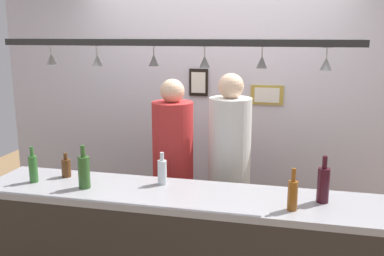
# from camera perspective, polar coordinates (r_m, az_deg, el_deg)

# --- Properties ---
(back_wall) EXTENTS (4.40, 0.06, 2.60)m
(back_wall) POSITION_cam_1_polar(r_m,az_deg,el_deg) (4.15, 3.14, 2.31)
(back_wall) COLOR silver
(back_wall) RESTS_ON ground_plane
(bar_counter) EXTENTS (2.70, 0.55, 1.00)m
(bar_counter) POSITION_cam_1_polar(r_m,az_deg,el_deg) (2.87, -2.85, -15.76)
(bar_counter) COLOR #99999E
(bar_counter) RESTS_ON ground_plane
(overhead_glass_rack) EXTENTS (2.20, 0.36, 0.04)m
(overhead_glass_rack) POSITION_cam_1_polar(r_m,az_deg,el_deg) (2.72, -1.96, 11.41)
(overhead_glass_rack) COLOR black
(hanging_wineglass_far_left) EXTENTS (0.07, 0.07, 0.13)m
(hanging_wineglass_far_left) POSITION_cam_1_polar(r_m,az_deg,el_deg) (3.09, -18.29, 8.85)
(hanging_wineglass_far_left) COLOR silver
(hanging_wineglass_far_left) RESTS_ON overhead_glass_rack
(hanging_wineglass_left) EXTENTS (0.07, 0.07, 0.13)m
(hanging_wineglass_left) POSITION_cam_1_polar(r_m,az_deg,el_deg) (2.87, -12.56, 8.94)
(hanging_wineglass_left) COLOR silver
(hanging_wineglass_left) RESTS_ON overhead_glass_rack
(hanging_wineglass_center_left) EXTENTS (0.07, 0.07, 0.13)m
(hanging_wineglass_center_left) POSITION_cam_1_polar(r_m,az_deg,el_deg) (2.80, -5.13, 9.11)
(hanging_wineglass_center_left) COLOR silver
(hanging_wineglass_center_left) RESTS_ON overhead_glass_rack
(hanging_wineglass_center) EXTENTS (0.07, 0.07, 0.13)m
(hanging_wineglass_center) POSITION_cam_1_polar(r_m,az_deg,el_deg) (2.67, 1.70, 8.99)
(hanging_wineglass_center) COLOR silver
(hanging_wineglass_center) RESTS_ON overhead_glass_rack
(hanging_wineglass_center_right) EXTENTS (0.07, 0.07, 0.13)m
(hanging_wineglass_center_right) POSITION_cam_1_polar(r_m,az_deg,el_deg) (2.65, 9.33, 8.81)
(hanging_wineglass_center_right) COLOR silver
(hanging_wineglass_center_right) RESTS_ON overhead_glass_rack
(hanging_wineglass_right) EXTENTS (0.07, 0.07, 0.13)m
(hanging_wineglass_right) POSITION_cam_1_polar(r_m,az_deg,el_deg) (2.58, 17.50, 8.30)
(hanging_wineglass_right) COLOR silver
(hanging_wineglass_right) RESTS_ON overhead_glass_rack
(person_left_red_shirt) EXTENTS (0.34, 0.34, 1.68)m
(person_left_red_shirt) POSITION_cam_1_polar(r_m,az_deg,el_deg) (3.57, -2.56, -4.12)
(person_left_red_shirt) COLOR #2D334C
(person_left_red_shirt) RESTS_ON ground_plane
(person_middle_white_patterned_shirt) EXTENTS (0.34, 0.34, 1.74)m
(person_middle_white_patterned_shirt) POSITION_cam_1_polar(r_m,az_deg,el_deg) (3.47, 5.04, -4.05)
(person_middle_white_patterned_shirt) COLOR #2D334C
(person_middle_white_patterned_shirt) RESTS_ON ground_plane
(bottle_soda_clear) EXTENTS (0.06, 0.06, 0.23)m
(bottle_soda_clear) POSITION_cam_1_polar(r_m,az_deg,el_deg) (2.99, -4.01, -5.81)
(bottle_soda_clear) COLOR silver
(bottle_soda_clear) RESTS_ON bar_counter
(bottle_beer_green_import) EXTENTS (0.06, 0.06, 0.26)m
(bottle_beer_green_import) POSITION_cam_1_polar(r_m,az_deg,el_deg) (3.23, -20.47, -5.03)
(bottle_beer_green_import) COLOR #336B2D
(bottle_beer_green_import) RESTS_ON bar_counter
(bottle_beer_amber_tall) EXTENTS (0.06, 0.06, 0.26)m
(bottle_beer_amber_tall) POSITION_cam_1_polar(r_m,az_deg,el_deg) (2.63, 13.30, -8.60)
(bottle_beer_amber_tall) COLOR brown
(bottle_beer_amber_tall) RESTS_ON bar_counter
(bottle_beer_brown_stubby) EXTENTS (0.07, 0.07, 0.18)m
(bottle_beer_brown_stubby) POSITION_cam_1_polar(r_m,az_deg,el_deg) (3.28, -16.48, -5.08)
(bottle_beer_brown_stubby) COLOR #512D14
(bottle_beer_brown_stubby) RESTS_ON bar_counter
(bottle_champagne_green) EXTENTS (0.08, 0.08, 0.30)m
(bottle_champagne_green) POSITION_cam_1_polar(r_m,az_deg,el_deg) (3.00, -14.25, -5.63)
(bottle_champagne_green) COLOR #2D5623
(bottle_champagne_green) RESTS_ON bar_counter
(bottle_wine_dark_red) EXTENTS (0.08, 0.08, 0.30)m
(bottle_wine_dark_red) POSITION_cam_1_polar(r_m,az_deg,el_deg) (2.79, 17.15, -7.18)
(bottle_wine_dark_red) COLOR #380F19
(bottle_wine_dark_red) RESTS_ON bar_counter
(picture_frame_crest) EXTENTS (0.18, 0.02, 0.26)m
(picture_frame_crest) POSITION_cam_1_polar(r_m,az_deg,el_deg) (4.10, 0.88, 6.11)
(picture_frame_crest) COLOR black
(picture_frame_crest) RESTS_ON back_wall
(picture_frame_lower_pair) EXTENTS (0.30, 0.02, 0.18)m
(picture_frame_lower_pair) POSITION_cam_1_polar(r_m,az_deg,el_deg) (4.03, 9.99, 4.37)
(picture_frame_lower_pair) COLOR #B29338
(picture_frame_lower_pair) RESTS_ON back_wall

